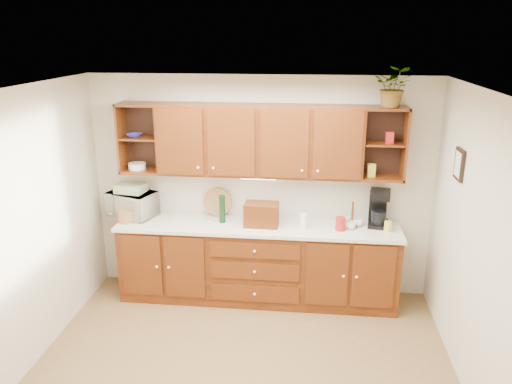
% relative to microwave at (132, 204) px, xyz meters
% --- Properties ---
extents(floor, '(4.00, 4.00, 0.00)m').
position_rel_microwave_xyz_m(floor, '(1.52, -1.56, -1.09)').
color(floor, brown).
rests_on(floor, ground).
extents(ceiling, '(4.00, 4.00, 0.00)m').
position_rel_microwave_xyz_m(ceiling, '(1.52, -1.56, 1.51)').
color(ceiling, white).
rests_on(ceiling, back_wall).
extents(back_wall, '(4.00, 0.00, 4.00)m').
position_rel_microwave_xyz_m(back_wall, '(1.52, 0.19, 0.21)').
color(back_wall, beige).
rests_on(back_wall, floor).
extents(left_wall, '(0.00, 3.50, 3.50)m').
position_rel_microwave_xyz_m(left_wall, '(-0.48, -1.56, 0.21)').
color(left_wall, beige).
rests_on(left_wall, floor).
extents(right_wall, '(0.00, 3.50, 3.50)m').
position_rel_microwave_xyz_m(right_wall, '(3.52, -1.56, 0.21)').
color(right_wall, beige).
rests_on(right_wall, floor).
extents(base_cabinets, '(3.20, 0.60, 0.90)m').
position_rel_microwave_xyz_m(base_cabinets, '(1.52, -0.11, -0.64)').
color(base_cabinets, '#3A1606').
rests_on(base_cabinets, floor).
extents(countertop, '(3.24, 0.64, 0.04)m').
position_rel_microwave_xyz_m(countertop, '(1.52, -0.12, -0.17)').
color(countertop, silver).
rests_on(countertop, base_cabinets).
extents(upper_cabinets, '(3.20, 0.33, 0.80)m').
position_rel_microwave_xyz_m(upper_cabinets, '(1.53, 0.03, 0.80)').
color(upper_cabinets, '#3A1606').
rests_on(upper_cabinets, back_wall).
extents(undercabinet_light, '(0.40, 0.05, 0.02)m').
position_rel_microwave_xyz_m(undercabinet_light, '(1.52, -0.03, 0.38)').
color(undercabinet_light, white).
rests_on(undercabinet_light, upper_cabinets).
extents(framed_picture, '(0.03, 0.24, 0.30)m').
position_rel_microwave_xyz_m(framed_picture, '(3.50, -0.66, 0.76)').
color(framed_picture, black).
rests_on(framed_picture, right_wall).
extents(wicker_basket, '(0.29, 0.29, 0.15)m').
position_rel_microwave_xyz_m(wicker_basket, '(0.00, -0.18, -0.08)').
color(wicker_basket, olive).
rests_on(wicker_basket, countertop).
extents(microwave, '(0.63, 0.53, 0.30)m').
position_rel_microwave_xyz_m(microwave, '(0.00, 0.00, 0.00)').
color(microwave, beige).
rests_on(microwave, countertop).
extents(towel_stack, '(0.36, 0.29, 0.10)m').
position_rel_microwave_xyz_m(towel_stack, '(0.00, 0.00, 0.20)').
color(towel_stack, '#E8D46D').
rests_on(towel_stack, microwave).
extents(wine_bottle, '(0.08, 0.08, 0.32)m').
position_rel_microwave_xyz_m(wine_bottle, '(1.11, -0.09, 0.01)').
color(wine_bottle, black).
rests_on(wine_bottle, countertop).
extents(woven_tray, '(0.35, 0.12, 0.34)m').
position_rel_microwave_xyz_m(woven_tray, '(1.01, 0.13, -0.14)').
color(woven_tray, olive).
rests_on(woven_tray, countertop).
extents(bread_box, '(0.39, 0.25, 0.27)m').
position_rel_microwave_xyz_m(bread_box, '(1.57, -0.14, -0.02)').
color(bread_box, '#3A1606').
rests_on(bread_box, countertop).
extents(mug_tree, '(0.27, 0.27, 0.30)m').
position_rel_microwave_xyz_m(mug_tree, '(2.59, -0.06, -0.10)').
color(mug_tree, '#3A1606').
rests_on(mug_tree, countertop).
extents(canister_red, '(0.12, 0.12, 0.15)m').
position_rel_microwave_xyz_m(canister_red, '(2.45, -0.18, -0.08)').
color(canister_red, '#B01919').
rests_on(canister_red, countertop).
extents(canister_white, '(0.08, 0.08, 0.17)m').
position_rel_microwave_xyz_m(canister_white, '(2.04, -0.17, -0.06)').
color(canister_white, white).
rests_on(canister_white, countertop).
extents(canister_yellow, '(0.10, 0.10, 0.11)m').
position_rel_microwave_xyz_m(canister_yellow, '(2.98, -0.16, -0.09)').
color(canister_yellow, gold).
rests_on(canister_yellow, countertop).
extents(coffee_maker, '(0.26, 0.32, 0.41)m').
position_rel_microwave_xyz_m(coffee_maker, '(2.89, 0.03, 0.05)').
color(coffee_maker, black).
rests_on(coffee_maker, countertop).
extents(bowl_stack, '(0.22, 0.22, 0.04)m').
position_rel_microwave_xyz_m(bowl_stack, '(0.09, 0.01, 0.83)').
color(bowl_stack, '#2A2B9B').
rests_on(bowl_stack, upper_cabinets).
extents(plate_stack, '(0.26, 0.26, 0.07)m').
position_rel_microwave_xyz_m(plate_stack, '(0.09, 0.02, 0.47)').
color(plate_stack, white).
rests_on(plate_stack, upper_cabinets).
extents(pantry_box_yellow, '(0.09, 0.07, 0.15)m').
position_rel_microwave_xyz_m(pantry_box_yellow, '(2.77, -0.01, 0.50)').
color(pantry_box_yellow, gold).
rests_on(pantry_box_yellow, upper_cabinets).
extents(pantry_box_red, '(0.08, 0.07, 0.13)m').
position_rel_microwave_xyz_m(pantry_box_red, '(2.94, -0.00, 0.87)').
color(pantry_box_red, '#B01919').
rests_on(pantry_box_red, upper_cabinets).
extents(potted_plant, '(0.46, 0.42, 0.43)m').
position_rel_microwave_xyz_m(potted_plant, '(2.93, -0.04, 1.41)').
color(potted_plant, '#999999').
rests_on(potted_plant, upper_cabinets).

